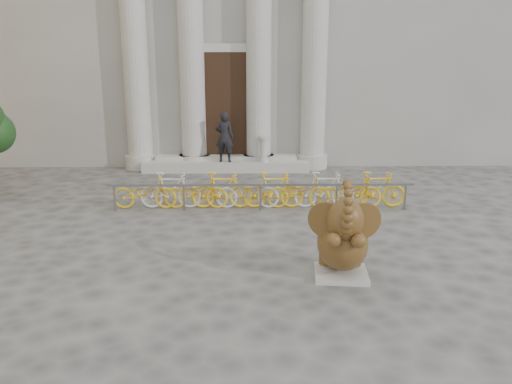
{
  "coord_description": "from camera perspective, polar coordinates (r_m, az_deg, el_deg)",
  "views": [
    {
      "loc": [
        0.84,
        -8.61,
        3.85
      ],
      "look_at": [
        0.99,
        1.94,
        1.1
      ],
      "focal_mm": 35.0,
      "sensor_mm": 36.0,
      "label": 1
    }
  ],
  "objects": [
    {
      "name": "classical_building",
      "position": [
        23.65,
        -3.02,
        19.77
      ],
      "size": [
        22.0,
        10.7,
        12.0
      ],
      "color": "gray",
      "rests_on": "ground"
    },
    {
      "name": "bike_rack",
      "position": [
        13.49,
        0.44,
        0.24
      ],
      "size": [
        8.16,
        0.53,
        1.0
      ],
      "color": "slate",
      "rests_on": "ground"
    },
    {
      "name": "elephant_statue",
      "position": [
        9.23,
        9.88,
        -5.56
      ],
      "size": [
        1.29,
        1.47,
        1.93
      ],
      "rotation": [
        0.0,
        0.0,
        -0.1
      ],
      "color": "#A8A59E",
      "rests_on": "ground"
    },
    {
      "name": "entrance_steps",
      "position": [
        18.4,
        -3.42,
        3.08
      ],
      "size": [
        6.0,
        1.2,
        0.36
      ],
      "primitive_type": "cube",
      "color": "#A8A59E",
      "rests_on": "ground"
    },
    {
      "name": "ground",
      "position": [
        9.47,
        -5.9,
        -9.46
      ],
      "size": [
        80.0,
        80.0,
        0.0
      ],
      "primitive_type": "plane",
      "color": "#474442",
      "rests_on": "ground"
    },
    {
      "name": "balustrade_post",
      "position": [
        17.98,
        0.86,
        4.81
      ],
      "size": [
        0.38,
        0.38,
        0.93
      ],
      "color": "#A8A59E",
      "rests_on": "entrance_steps"
    },
    {
      "name": "pedestrian",
      "position": [
        17.96,
        -3.62,
        6.29
      ],
      "size": [
        0.71,
        0.53,
        1.79
      ],
      "primitive_type": "imported",
      "rotation": [
        0.0,
        0.0,
        2.98
      ],
      "color": "black",
      "rests_on": "entrance_steps"
    }
  ]
}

